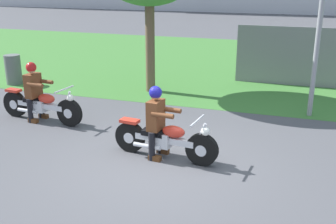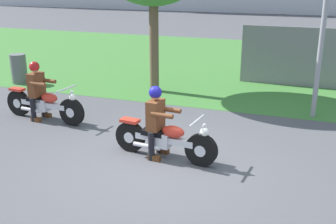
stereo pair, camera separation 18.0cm
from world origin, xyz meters
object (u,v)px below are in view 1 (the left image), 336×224
at_px(rider_follow, 34,87).
at_px(rider_lead, 157,117).
at_px(trash_can, 13,70).
at_px(motorcycle_lead, 165,139).
at_px(motorcycle_follow, 41,105).

bearing_deg(rider_follow, rider_lead, -10.96).
xyz_separation_m(rider_lead, trash_can, (-6.12, 3.74, -0.34)).
relative_size(motorcycle_lead, motorcycle_follow, 0.93).
bearing_deg(rider_lead, motorcycle_lead, -0.89).
height_order(rider_follow, trash_can, rider_follow).
bearing_deg(trash_can, rider_follow, -44.68).
distance_m(motorcycle_follow, rider_follow, 0.46).
distance_m(motorcycle_lead, trash_can, 7.33).
relative_size(rider_lead, trash_can, 1.50).
height_order(motorcycle_follow, rider_follow, rider_follow).
distance_m(motorcycle_lead, motorcycle_follow, 3.56).
bearing_deg(motorcycle_lead, rider_lead, 179.11).
bearing_deg(motorcycle_follow, rider_follow, 179.16).
distance_m(motorcycle_follow, trash_can, 3.96).
bearing_deg(motorcycle_follow, motorcycle_lead, -10.97).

